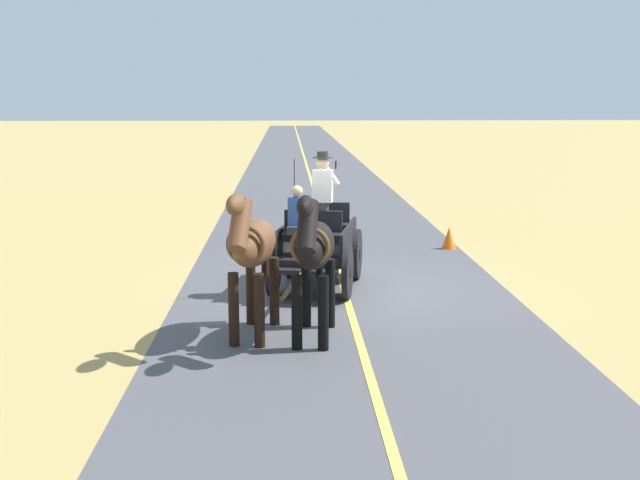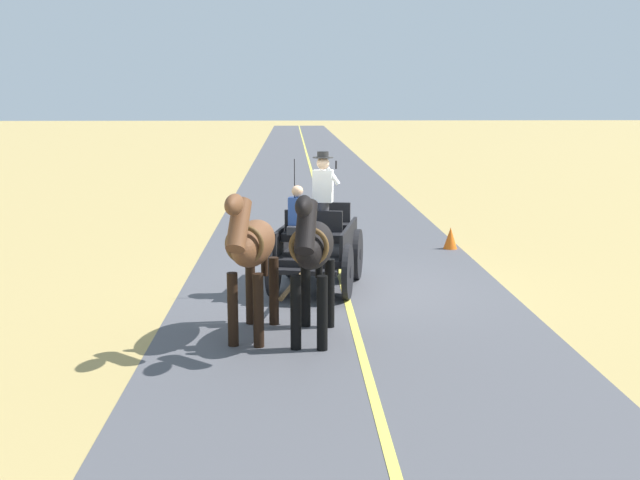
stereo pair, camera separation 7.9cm
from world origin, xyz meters
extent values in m
plane|color=tan|center=(0.00, 0.00, 0.00)|extent=(200.00, 200.00, 0.00)
cube|color=#4C4C51|center=(0.00, 0.00, 0.00)|extent=(5.89, 160.00, 0.01)
cube|color=#DBCC4C|center=(0.00, 0.00, 0.01)|extent=(0.12, 160.00, 0.00)
cube|color=black|center=(0.47, -0.16, 0.66)|extent=(1.61, 2.39, 0.12)
cube|color=black|center=(-0.09, -0.04, 0.94)|extent=(0.47, 2.06, 0.44)
cube|color=black|center=(1.03, -0.27, 0.94)|extent=(0.47, 2.06, 0.44)
cube|color=black|center=(0.71, 1.04, 0.56)|extent=(1.11, 0.45, 0.08)
cube|color=black|center=(0.24, -1.33, 0.48)|extent=(0.75, 0.34, 0.06)
cube|color=black|center=(0.59, 0.44, 1.04)|extent=(1.07, 0.55, 0.14)
cube|color=black|center=(0.56, 0.26, 1.26)|extent=(1.02, 0.28, 0.44)
cube|color=black|center=(0.38, -0.64, 1.04)|extent=(1.07, 0.55, 0.14)
cube|color=black|center=(0.34, -0.82, 1.26)|extent=(1.02, 0.28, 0.44)
cylinder|color=black|center=(-0.01, 0.73, 0.48)|extent=(0.29, 0.96, 0.96)
cylinder|color=black|center=(-0.01, 0.73, 0.48)|extent=(0.16, 0.23, 0.21)
cylinder|color=black|center=(1.26, 0.47, 0.48)|extent=(0.29, 0.96, 0.96)
cylinder|color=black|center=(1.26, 0.47, 0.48)|extent=(0.16, 0.23, 0.21)
cylinder|color=black|center=(-0.32, -0.78, 0.48)|extent=(0.29, 0.96, 0.96)
cylinder|color=black|center=(-0.32, -0.78, 0.48)|extent=(0.16, 0.23, 0.21)
cylinder|color=black|center=(0.96, -1.04, 0.48)|extent=(0.29, 0.96, 0.96)
cylinder|color=black|center=(0.96, -1.04, 0.48)|extent=(0.16, 0.23, 0.21)
cylinder|color=brown|center=(0.91, 2.00, 0.61)|extent=(0.46, 1.97, 0.07)
cylinder|color=black|center=(0.89, 0.38, 1.74)|extent=(0.02, 0.02, 1.30)
cylinder|color=#2D2D33|center=(0.39, 0.20, 1.17)|extent=(0.22, 0.22, 0.90)
cube|color=silver|center=(0.39, 0.20, 1.90)|extent=(0.38, 0.28, 0.56)
sphere|color=beige|center=(0.39, 0.20, 2.30)|extent=(0.22, 0.22, 0.22)
cylinder|color=black|center=(0.39, 0.20, 2.40)|extent=(0.36, 0.36, 0.01)
cylinder|color=black|center=(0.39, 0.20, 2.45)|extent=(0.20, 0.20, 0.10)
cylinder|color=silver|center=(0.22, 0.27, 2.08)|extent=(0.27, 0.13, 0.32)
cube|color=black|center=(0.17, 0.30, 2.28)|extent=(0.03, 0.07, 0.14)
cube|color=#2D2D33|center=(0.86, 0.51, 1.18)|extent=(0.34, 0.37, 0.14)
cube|color=#2D4C99|center=(0.84, 0.39, 1.49)|extent=(0.33, 0.26, 0.48)
sphere|color=tan|center=(0.84, 0.39, 1.84)|extent=(0.20, 0.20, 0.20)
ellipsoid|color=black|center=(0.64, 2.87, 1.37)|extent=(0.77, 1.62, 0.64)
cylinder|color=black|center=(0.53, 3.44, 0.53)|extent=(0.15, 0.15, 1.05)
cylinder|color=black|center=(0.89, 3.39, 0.53)|extent=(0.15, 0.15, 1.05)
cylinder|color=black|center=(0.38, 2.36, 0.53)|extent=(0.15, 0.15, 1.05)
cylinder|color=black|center=(0.74, 2.31, 0.53)|extent=(0.15, 0.15, 1.05)
cylinder|color=black|center=(0.75, 3.71, 1.77)|extent=(0.35, 0.68, 0.73)
ellipsoid|color=black|center=(0.79, 3.92, 2.07)|extent=(0.29, 0.57, 0.28)
cube|color=black|center=(0.75, 3.69, 1.81)|extent=(0.13, 0.51, 0.56)
cylinder|color=black|center=(0.53, 2.14, 1.07)|extent=(0.11, 0.11, 0.70)
torus|color=brown|center=(0.71, 3.41, 1.45)|extent=(0.55, 0.15, 0.55)
ellipsoid|color=brown|center=(1.49, 2.70, 1.37)|extent=(0.82, 1.63, 0.64)
cylinder|color=black|center=(1.41, 3.27, 0.53)|extent=(0.15, 0.15, 1.05)
cylinder|color=black|center=(1.77, 3.21, 0.53)|extent=(0.15, 0.15, 1.05)
cylinder|color=black|center=(1.22, 2.19, 0.53)|extent=(0.15, 0.15, 1.05)
cylinder|color=black|center=(1.58, 2.13, 0.53)|extent=(0.15, 0.15, 1.05)
cylinder|color=brown|center=(1.64, 3.53, 1.77)|extent=(0.37, 0.68, 0.73)
ellipsoid|color=brown|center=(1.68, 3.75, 2.07)|extent=(0.31, 0.57, 0.28)
cube|color=black|center=(1.64, 3.51, 1.81)|extent=(0.15, 0.51, 0.56)
cylinder|color=black|center=(1.36, 1.97, 1.07)|extent=(0.11, 0.11, 0.70)
torus|color=brown|center=(1.59, 3.24, 1.45)|extent=(0.55, 0.16, 0.55)
cone|color=orange|center=(-2.69, -3.66, 0.25)|extent=(0.32, 0.32, 0.50)
camera|label=1|loc=(1.02, 13.64, 3.44)|focal=43.52mm
camera|label=2|loc=(0.94, 13.64, 3.44)|focal=43.52mm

